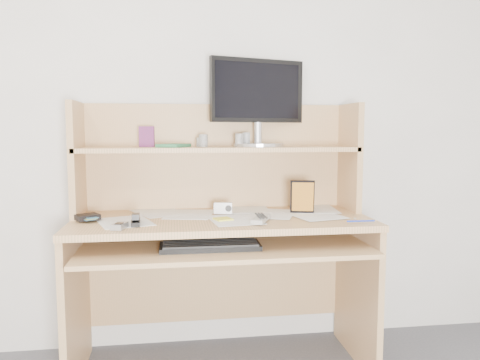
{
  "coord_description": "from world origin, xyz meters",
  "views": [
    {
      "loc": [
        -0.22,
        -0.71,
        1.16
      ],
      "look_at": [
        0.08,
        1.43,
        0.93
      ],
      "focal_mm": 35.0,
      "sensor_mm": 36.0,
      "label": 1
    }
  ],
  "objects": [
    {
      "name": "back_wall",
      "position": [
        0.0,
        1.8,
        1.25
      ],
      "size": [
        3.6,
        0.04,
        2.5
      ],
      "primitive_type": "cube",
      "color": "silver",
      "rests_on": "floor"
    },
    {
      "name": "desk",
      "position": [
        0.0,
        1.56,
        0.69
      ],
      "size": [
        1.4,
        0.7,
        1.3
      ],
      "color": "tan",
      "rests_on": "floor"
    },
    {
      "name": "paper_clutter",
      "position": [
        0.0,
        1.48,
        0.75
      ],
      "size": [
        1.32,
        0.54,
        0.01
      ],
      "primitive_type": "cube",
      "color": "white",
      "rests_on": "desk"
    },
    {
      "name": "keyboard",
      "position": [
        -0.07,
        1.28,
        0.66
      ],
      "size": [
        0.44,
        0.16,
        0.03
      ],
      "rotation": [
        0.0,
        0.0,
        -0.0
      ],
      "color": "black",
      "rests_on": "desk"
    },
    {
      "name": "tv_remote",
      "position": [
        0.16,
        1.34,
        0.77
      ],
      "size": [
        0.12,
        0.2,
        0.02
      ],
      "primitive_type": "cube",
      "rotation": [
        0.0,
        0.0,
        -0.4
      ],
      "color": "#9F9E9A",
      "rests_on": "paper_clutter"
    },
    {
      "name": "flip_phone",
      "position": [
        -0.45,
        1.28,
        0.77
      ],
      "size": [
        0.07,
        0.1,
        0.02
      ],
      "primitive_type": "cube",
      "rotation": [
        0.0,
        0.0,
        -0.26
      ],
      "color": "#A5A5A7",
      "rests_on": "paper_clutter"
    },
    {
      "name": "stapler",
      "position": [
        -0.39,
        1.36,
        0.78
      ],
      "size": [
        0.04,
        0.14,
        0.04
      ],
      "primitive_type": "cube",
      "rotation": [
        0.0,
        0.0,
        0.06
      ],
      "color": "black",
      "rests_on": "paper_clutter"
    },
    {
      "name": "wallet",
      "position": [
        -0.62,
        1.48,
        0.77
      ],
      "size": [
        0.13,
        0.12,
        0.03
      ],
      "primitive_type": "cube",
      "rotation": [
        0.0,
        0.0,
        0.53
      ],
      "color": "black",
      "rests_on": "paper_clutter"
    },
    {
      "name": "sticky_note_pad",
      "position": [
        -0.0,
        1.41,
        0.75
      ],
      "size": [
        0.09,
        0.09,
        0.01
      ],
      "primitive_type": "cube",
      "rotation": [
        0.0,
        0.0,
        0.32
      ],
      "color": "yellow",
      "rests_on": "desk"
    },
    {
      "name": "digital_camera",
      "position": [
        0.01,
        1.55,
        0.78
      ],
      "size": [
        0.09,
        0.05,
        0.05
      ],
      "primitive_type": "cube",
      "rotation": [
        0.0,
        0.0,
        -0.16
      ],
      "color": "silver",
      "rests_on": "paper_clutter"
    },
    {
      "name": "game_case",
      "position": [
        0.4,
        1.5,
        0.84
      ],
      "size": [
        0.12,
        0.04,
        0.17
      ],
      "primitive_type": "cube",
      "rotation": [
        0.0,
        0.0,
        -0.24
      ],
      "color": "black",
      "rests_on": "paper_clutter"
    },
    {
      "name": "blue_pen",
      "position": [
        0.6,
        1.25,
        0.76
      ],
      "size": [
        0.13,
        0.01,
        0.01
      ],
      "primitive_type": "cylinder",
      "rotation": [
        1.57,
        0.0,
        1.57
      ],
      "color": "#1831B4",
      "rests_on": "paper_clutter"
    },
    {
      "name": "card_box",
      "position": [
        -0.36,
        1.67,
        1.13
      ],
      "size": [
        0.08,
        0.03,
        0.1
      ],
      "primitive_type": "cube",
      "rotation": [
        0.0,
        0.0,
        -0.16
      ],
      "color": "#A21B15",
      "rests_on": "desk"
    },
    {
      "name": "shelf_book",
      "position": [
        -0.22,
        1.63,
        1.09
      ],
      "size": [
        0.18,
        0.19,
        0.02
      ],
      "primitive_type": "cube",
      "rotation": [
        0.0,
        0.0,
        -0.49
      ],
      "color": "#2E744E",
      "rests_on": "desk"
    },
    {
      "name": "chip_stack_a",
      "position": [
        -0.08,
        1.64,
        1.11
      ],
      "size": [
        0.05,
        0.05,
        0.06
      ],
      "primitive_type": "cylinder",
      "rotation": [
        0.0,
        0.0,
        0.05
      ],
      "color": "black",
      "rests_on": "desk"
    },
    {
      "name": "chip_stack_b",
      "position": [
        0.1,
        1.63,
        1.11
      ],
      "size": [
        0.05,
        0.05,
        0.07
      ],
      "primitive_type": "cylinder",
      "rotation": [
        0.0,
        0.0,
        0.42
      ],
      "color": "white",
      "rests_on": "desk"
    },
    {
      "name": "chip_stack_c",
      "position": [
        -0.09,
        1.67,
        1.1
      ],
      "size": [
        0.04,
        0.04,
        0.05
      ],
      "primitive_type": "cylinder",
      "rotation": [
        0.0,
        0.0,
        -0.09
      ],
      "color": "black",
      "rests_on": "desk"
    },
    {
      "name": "chip_stack_d",
      "position": [
        0.15,
        1.67,
        1.12
      ],
      "size": [
        0.05,
        0.05,
        0.07
      ],
      "primitive_type": "cylinder",
      "rotation": [
        0.0,
        0.0,
        0.36
      ],
      "color": "white",
      "rests_on": "desk"
    },
    {
      "name": "monitor",
      "position": [
        0.21,
        1.7,
        1.32
      ],
      "size": [
        0.51,
        0.26,
        0.45
      ],
      "rotation": [
        0.0,
        0.0,
        0.28
      ],
      "color": "silver",
      "rests_on": "desk"
    }
  ]
}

